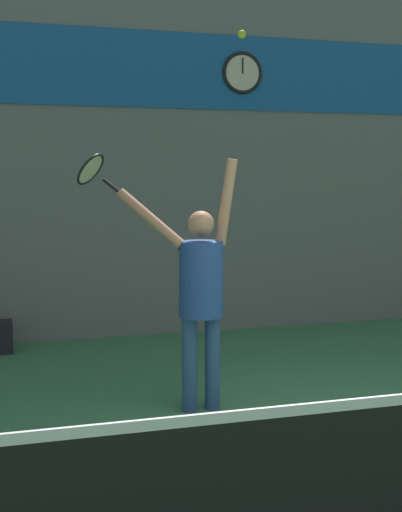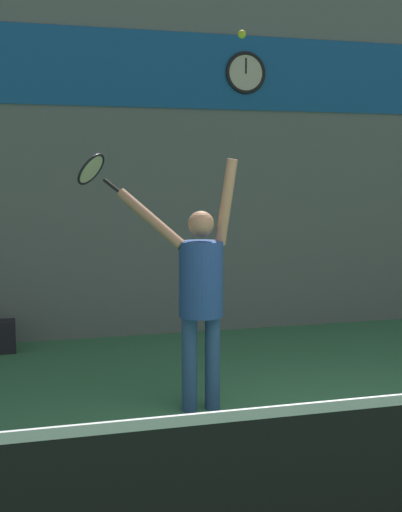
{
  "view_description": "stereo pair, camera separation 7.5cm",
  "coord_description": "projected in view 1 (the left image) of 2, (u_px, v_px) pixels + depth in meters",
  "views": [
    {
      "loc": [
        -2.45,
        -3.95,
        1.98
      ],
      "look_at": [
        -0.76,
        1.69,
        1.32
      ],
      "focal_mm": 50.0,
      "sensor_mm": 36.0,
      "label": 1
    },
    {
      "loc": [
        -2.38,
        -3.97,
        1.98
      ],
      "look_at": [
        -0.76,
        1.69,
        1.32
      ],
      "focal_mm": 50.0,
      "sensor_mm": 36.0,
      "label": 2
    }
  ],
  "objects": [
    {
      "name": "ground_plane",
      "position": [
        386.0,
        479.0,
        4.68
      ],
      "size": [
        18.0,
        18.0,
        0.0
      ],
      "primitive_type": "plane",
      "color": "#387A4C"
    },
    {
      "name": "back_wall",
      "position": [
        190.0,
        135.0,
        8.9
      ],
      "size": [
        18.0,
        0.1,
        5.0
      ],
      "color": "slate",
      "rests_on": "ground_plane"
    },
    {
      "name": "sponsor_banner",
      "position": [
        191.0,
        71.0,
        8.75
      ],
      "size": [
        7.08,
        0.02,
        0.91
      ],
      "color": "#195B9E"
    },
    {
      "name": "scoreboard_clock",
      "position": [
        242.0,
        73.0,
        8.92
      ],
      "size": [
        0.53,
        0.05,
        0.53
      ],
      "color": "beige"
    },
    {
      "name": "tennis_player",
      "position": [
        200.0,
        286.0,
        5.96
      ],
      "size": [
        0.97,
        0.6,
        2.13
      ],
      "color": "#2D4C7F",
      "rests_on": "ground_plane"
    },
    {
      "name": "tennis_racket",
      "position": [
        92.0,
        170.0,
        6.11
      ],
      "size": [
        0.42,
        0.39,
        0.35
      ],
      "color": "black"
    },
    {
      "name": "tennis_ball",
      "position": [
        242.0,
        34.0,
        5.69
      ],
      "size": [
        0.07,
        0.07,
        0.07
      ],
      "color": "#CCDB2D"
    }
  ]
}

